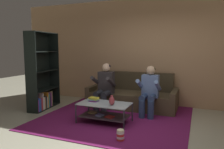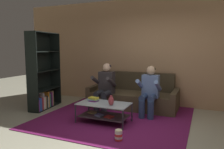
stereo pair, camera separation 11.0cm
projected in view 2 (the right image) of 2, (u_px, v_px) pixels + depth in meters
name	position (u px, v px, depth m)	size (l,w,h in m)	color
ground	(127.00, 137.00, 3.84)	(16.80, 16.80, 0.00)	#A6A48B
back_partition	(158.00, 52.00, 5.91)	(8.40, 0.12, 2.90)	tan
couch	(133.00, 96.00, 5.76)	(2.29, 0.93, 0.89)	#493C29
person_seated_left	(105.00, 85.00, 5.43)	(0.50, 0.58, 1.17)	#262830
person_seated_right	(149.00, 89.00, 4.99)	(0.50, 0.58, 1.14)	navy
coffee_table	(104.00, 110.00, 4.56)	(1.07, 0.58, 0.41)	#B0BDC7
area_rug	(118.00, 115.00, 5.07)	(3.19, 3.34, 0.01)	#66164B
vase	(111.00, 101.00, 4.36)	(0.11, 0.11, 0.20)	#95323B
book_stack	(93.00, 99.00, 4.70)	(0.25, 0.17, 0.09)	#892990
bookshelf	(42.00, 81.00, 5.63)	(0.43, 1.08, 1.95)	black
popcorn_tub	(119.00, 135.00, 3.67)	(0.13, 0.13, 0.21)	red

